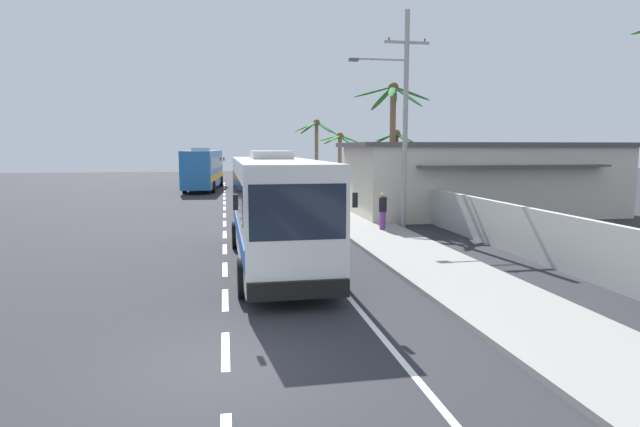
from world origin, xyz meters
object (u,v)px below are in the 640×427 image
(coach_bus_far_lane, at_px, (203,168))
(palm_nearest, at_px, (316,140))
(palm_farthest, at_px, (395,152))
(pedestrian_near_kerb, at_px, (383,210))
(utility_pole_mid, at_px, (404,114))
(roadside_building, at_px, (481,178))
(palm_third, at_px, (340,150))
(motorcycle_beside_bus, at_px, (292,211))
(coach_bus_foreground, at_px, (275,206))
(palm_second, at_px, (393,123))

(coach_bus_far_lane, xyz_separation_m, palm_nearest, (9.65, -6.14, 2.50))
(palm_farthest, bearing_deg, pedestrian_near_kerb, -111.91)
(utility_pole_mid, distance_m, roadside_building, 8.26)
(palm_third, height_order, palm_farthest, palm_third)
(pedestrian_near_kerb, bearing_deg, coach_bus_far_lane, -63.06)
(pedestrian_near_kerb, bearing_deg, palm_third, -86.56)
(roadside_building, bearing_deg, utility_pole_mid, -146.73)
(motorcycle_beside_bus, bearing_deg, utility_pole_mid, -22.91)
(motorcycle_beside_bus, relative_size, utility_pole_mid, 0.19)
(coach_bus_foreground, xyz_separation_m, roadside_building, (13.21, 11.30, 0.14))
(coach_bus_far_lane, bearing_deg, roadside_building, -52.17)
(coach_bus_far_lane, xyz_separation_m, utility_pole_mid, (10.48, -25.73, 3.49))
(coach_bus_foreground, xyz_separation_m, palm_nearest, (6.09, 26.76, 2.55))
(roadside_building, bearing_deg, motorcycle_beside_bus, -170.35)
(palm_third, xyz_separation_m, palm_farthest, (1.94, -7.15, -0.12))
(coach_bus_foreground, relative_size, motorcycle_beside_bus, 5.54)
(coach_bus_far_lane, distance_m, motorcycle_beside_bus, 24.18)
(coach_bus_foreground, distance_m, utility_pole_mid, 10.58)
(motorcycle_beside_bus, height_order, palm_third, palm_third)
(coach_bus_far_lane, relative_size, utility_pole_mid, 1.21)
(motorcycle_beside_bus, height_order, pedestrian_near_kerb, pedestrian_near_kerb)
(pedestrian_near_kerb, height_order, palm_farthest, palm_farthest)
(palm_second, height_order, palm_farthest, palm_second)
(coach_bus_foreground, height_order, coach_bus_far_lane, coach_bus_far_lane)
(coach_bus_foreground, relative_size, palm_third, 2.15)
(motorcycle_beside_bus, xyz_separation_m, palm_second, (5.48, 0.40, 4.56))
(coach_bus_far_lane, height_order, palm_farthest, palm_farthest)
(coach_bus_far_lane, bearing_deg, palm_third, -48.66)
(utility_pole_mid, xyz_separation_m, palm_nearest, (-0.83, 19.59, -0.99))
(palm_third, bearing_deg, palm_second, -88.05)
(pedestrian_near_kerb, relative_size, palm_farthest, 0.34)
(palm_nearest, relative_size, palm_third, 1.25)
(coach_bus_far_lane, bearing_deg, palm_second, -65.01)
(coach_bus_foreground, height_order, palm_nearest, palm_nearest)
(palm_nearest, bearing_deg, pedestrian_near_kerb, -91.47)
(coach_bus_far_lane, bearing_deg, palm_farthest, -56.96)
(palm_second, xyz_separation_m, palm_farthest, (1.55, 4.17, -1.57))
(pedestrian_near_kerb, height_order, palm_nearest, palm_nearest)
(coach_bus_foreground, bearing_deg, coach_bus_far_lane, 96.17)
(utility_pole_mid, bearing_deg, pedestrian_near_kerb, -136.59)
(coach_bus_foreground, relative_size, palm_farthest, 2.16)
(palm_nearest, bearing_deg, palm_third, -82.40)
(motorcycle_beside_bus, relative_size, roadside_building, 0.12)
(palm_third, relative_size, palm_farthest, 1.00)
(pedestrian_near_kerb, bearing_deg, motorcycle_beside_bus, -34.16)
(palm_second, relative_size, palm_farthest, 1.46)
(pedestrian_near_kerb, xyz_separation_m, palm_farthest, (3.23, 8.04, 2.59))
(palm_second, xyz_separation_m, roadside_building, (5.98, 1.55, -3.09))
(coach_bus_foreground, height_order, palm_farthest, palm_farthest)
(coach_bus_foreground, distance_m, pedestrian_near_kerb, 8.14)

